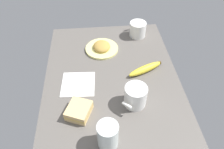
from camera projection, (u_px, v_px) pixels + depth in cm
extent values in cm
cube|color=#5B5651|center=(112.00, 80.00, 104.11)|extent=(90.00, 64.00, 2.00)
cylinder|color=#EAE58C|center=(102.00, 49.00, 118.58)|extent=(17.84, 17.84, 1.20)
ellipsoid|color=#B28C3F|center=(102.00, 46.00, 117.44)|extent=(10.21, 9.19, 4.02)
cylinder|color=white|center=(138.00, 29.00, 125.24)|extent=(9.36, 9.36, 8.56)
cylinder|color=brown|center=(138.00, 24.00, 122.55)|extent=(8.24, 8.24, 0.40)
cylinder|color=white|center=(133.00, 23.00, 129.03)|extent=(2.47, 4.38, 1.20)
cylinder|color=white|center=(135.00, 96.00, 89.98)|extent=(9.44, 9.44, 9.58)
cylinder|color=black|center=(136.00, 89.00, 86.92)|extent=(8.30, 8.30, 0.40)
cylinder|color=white|center=(127.00, 105.00, 86.03)|extent=(3.73, 3.96, 1.20)
cube|color=#DBB77A|center=(79.00, 113.00, 88.89)|extent=(12.49, 11.95, 1.60)
cube|color=#D8B259|center=(79.00, 111.00, 87.89)|extent=(12.49, 11.95, 1.20)
cube|color=#DBB77A|center=(79.00, 109.00, 86.90)|extent=(12.49, 11.95, 1.60)
cylinder|color=silver|center=(108.00, 135.00, 76.47)|extent=(7.70, 7.70, 11.19)
cylinder|color=white|center=(108.00, 137.00, 77.48)|extent=(6.93, 6.93, 8.38)
ellipsoid|color=yellow|center=(145.00, 69.00, 105.64)|extent=(11.03, 18.67, 3.62)
cube|color=#4C3819|center=(160.00, 63.00, 108.73)|extent=(1.20, 1.20, 1.20)
cube|color=white|center=(78.00, 84.00, 100.85)|extent=(16.05, 16.05, 0.30)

